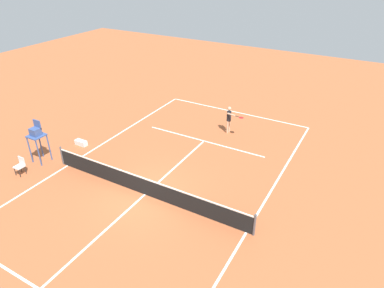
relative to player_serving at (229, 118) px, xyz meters
The scene contains 8 objects.
ground_plane 7.94m from the player_serving, 83.77° to the left, with size 60.00×60.00×0.00m, color #AD5933.
court_lines 7.94m from the player_serving, 83.77° to the left, with size 10.41×22.14×0.01m.
tennis_net 7.88m from the player_serving, 83.77° to the left, with size 11.01×0.10×1.07m.
player_serving is the anchor object (origin of this frame).
tennis_ball 2.16m from the player_serving, 92.85° to the left, with size 0.07×0.07×0.07m, color #CCE033.
umpire_chair 11.14m from the player_serving, 47.06° to the left, with size 0.80×0.80×2.41m.
courtside_chair_near 12.12m from the player_serving, 52.02° to the left, with size 0.44×0.46×0.95m.
equipment_bag 9.16m from the player_serving, 39.52° to the left, with size 0.76×0.32×0.30m, color white.
Camera 1 is at (-8.36, 10.25, 10.10)m, focal length 32.04 mm.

